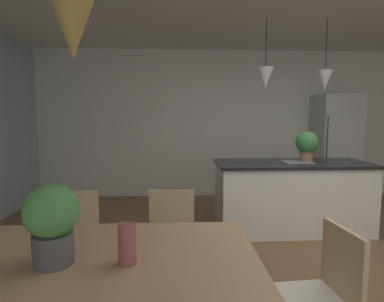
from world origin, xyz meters
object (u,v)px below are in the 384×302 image
kitchen_island (291,195)px  vase_on_dining_table (127,244)px  chair_kitchen_end (319,298)px  potted_plant_on_table (52,220)px  refrigerator (335,147)px  chair_far_right (171,241)px  chair_far_left (72,243)px  dining_table (94,267)px  potted_plant_on_island (307,144)px

kitchen_island → vase_on_dining_table: vase_on_dining_table is taller
chair_kitchen_end → potted_plant_on_table: potted_plant_on_table is taller
chair_kitchen_end → refrigerator: bearing=62.0°
chair_far_right → potted_plant_on_table: size_ratio=2.18×
chair_far_left → dining_table: bearing=-65.0°
chair_kitchen_end → vase_on_dining_table: 1.11m
potted_plant_on_table → vase_on_dining_table: size_ratio=1.96×
dining_table → chair_kitchen_end: (1.24, 0.00, -0.21)m
dining_table → chair_far_right: bearing=65.1°
refrigerator → potted_plant_on_island: size_ratio=4.70×
chair_far_left → potted_plant_on_island: 3.00m
refrigerator → chair_far_right: bearing=-133.8°
kitchen_island → refrigerator: 2.10m
chair_far_right → vase_on_dining_table: 1.06m
potted_plant_on_island → potted_plant_on_table: size_ratio=1.00×
potted_plant_on_island → dining_table: bearing=-132.3°
dining_table → chair_kitchen_end: chair_kitchen_end is taller
dining_table → chair_far_left: (-0.39, 0.84, -0.21)m
dining_table → vase_on_dining_table: size_ratio=8.54×
chair_far_right → chair_far_left: (-0.79, -0.00, 0.00)m
dining_table → chair_far_right: (0.39, 0.84, -0.21)m
potted_plant_on_island → potted_plant_on_table: 3.35m
chair_far_right → refrigerator: (2.90, 3.03, 0.47)m
dining_table → chair_far_left: 0.96m
chair_kitchen_end → kitchen_island: size_ratio=0.44×
chair_far_right → refrigerator: bearing=46.2°
refrigerator → vase_on_dining_table: 5.06m
dining_table → chair_far_left: chair_far_left is taller
dining_table → vase_on_dining_table: vase_on_dining_table is taller
refrigerator → potted_plant_on_island: refrigerator is taller
chair_far_left → vase_on_dining_table: size_ratio=4.29×
chair_far_left → kitchen_island: (2.33, 1.49, -0.01)m
dining_table → chair_far_left: size_ratio=1.99×
potted_plant_on_island → chair_far_left: bearing=-149.4°
chair_far_right → refrigerator: 4.22m
vase_on_dining_table → chair_far_right: bearing=78.7°
chair_kitchen_end → chair_far_right: bearing=135.1°
chair_far_right → chair_kitchen_end: size_ratio=1.00×
kitchen_island → potted_plant_on_table: bearing=-130.7°
kitchen_island → potted_plant_on_table: size_ratio=4.95×
chair_far_left → chair_kitchen_end: bearing=-27.3°
dining_table → refrigerator: 5.09m
chair_far_right → potted_plant_on_table: (-0.55, -0.95, 0.51)m
refrigerator → potted_plant_on_table: bearing=-131.0°
chair_kitchen_end → potted_plant_on_island: bearing=69.2°
chair_kitchen_end → refrigerator: 4.41m
chair_far_right → refrigerator: size_ratio=0.46×
dining_table → potted_plant_on_table: 0.35m
refrigerator → vase_on_dining_table: refrigerator is taller
chair_far_left → potted_plant_on_table: 1.10m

